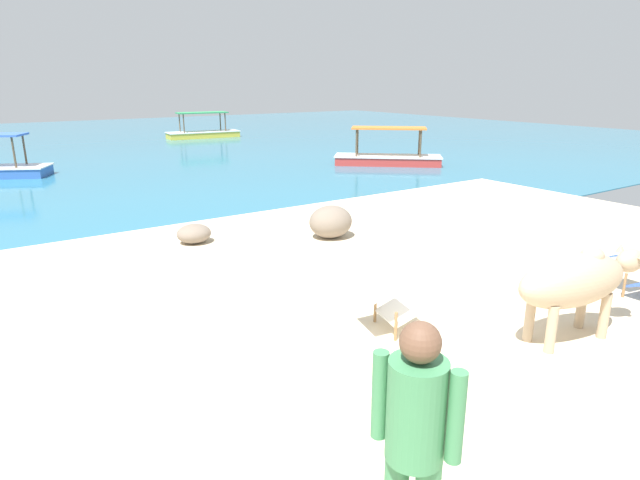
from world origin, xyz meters
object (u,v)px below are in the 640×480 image
Objects in this scene: deck_chair_far at (390,299)px; person_standing at (415,437)px; boat_red at (388,157)px; boat_yellow at (203,132)px; cow at (576,281)px.

deck_chair_far is 3.28m from person_standing.
boat_red is 12.53m from boat_yellow.
cow is 0.50× the size of boat_yellow.
cow is 2.03m from deck_chair_far.
boat_yellow is at bearing -136.84° from person_standing.
person_standing is at bearing 90.26° from boat_red.
cow is 0.53× the size of boat_red.
boat_yellow is at bearing -41.23° from boat_red.
boat_red is (7.11, 11.17, -0.44)m from cow.
boat_yellow is at bearing 86.35° from cow.
deck_chair_far is (-1.53, 1.29, -0.31)m from cow.
person_standing reaches higher than deck_chair_far.
cow is 24.21m from boat_yellow.
cow is 3.79m from person_standing.
person_standing reaches higher than boat_red.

